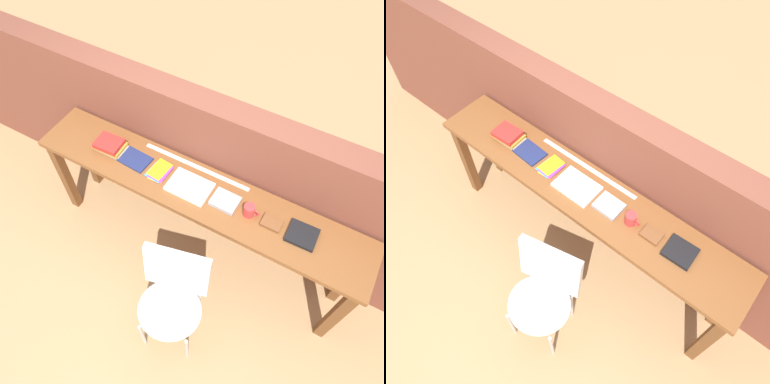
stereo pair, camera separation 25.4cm
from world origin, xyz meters
TOP-DOWN VIEW (x-y plane):
  - ground_plane at (0.00, 0.00)m, footprint 40.00×40.00m
  - brick_wall_back at (0.00, 0.64)m, footprint 6.00×0.20m
  - sideboard at (0.00, 0.30)m, footprint 2.50×0.44m
  - chair_white_moulded at (0.18, -0.33)m, footprint 0.53×0.54m
  - book_stack_leftmost at (-0.73, 0.30)m, footprint 0.23×0.17m
  - magazine_cycling at (-0.51, 0.30)m, footprint 0.23×0.17m
  - pamphlet_pile_colourful at (-0.30, 0.29)m, footprint 0.15×0.20m
  - book_open_centre at (-0.04, 0.29)m, footprint 0.30×0.21m
  - book_grey_hardcover at (0.23, 0.30)m, footprint 0.18×0.15m
  - mug at (0.41, 0.29)m, footprint 0.11×0.08m
  - leather_journal_brown at (0.56, 0.30)m, footprint 0.13×0.10m
  - book_repair_rightmost at (0.77, 0.31)m, footprint 0.19×0.18m
  - ruler_metal_back_edge at (-0.09, 0.47)m, footprint 0.84×0.03m

SIDE VIEW (x-z plane):
  - ground_plane at x=0.00m, z-range 0.00..0.00m
  - chair_white_moulded at x=0.18m, z-range 0.08..0.97m
  - brick_wall_back at x=0.00m, z-range 0.00..1.36m
  - sideboard at x=0.00m, z-range 0.30..1.18m
  - ruler_metal_back_edge at x=-0.09m, z-range 0.88..0.88m
  - magazine_cycling at x=-0.51m, z-range 0.88..0.89m
  - pamphlet_pile_colourful at x=-0.30m, z-range 0.88..0.90m
  - book_open_centre at x=-0.04m, z-range 0.88..0.90m
  - leather_journal_brown at x=0.56m, z-range 0.88..0.90m
  - book_repair_rightmost at x=0.77m, z-range 0.88..0.91m
  - book_grey_hardcover at x=0.23m, z-range 0.88..0.91m
  - book_stack_leftmost at x=-0.73m, z-range 0.88..0.96m
  - mug at x=0.41m, z-range 0.88..0.97m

